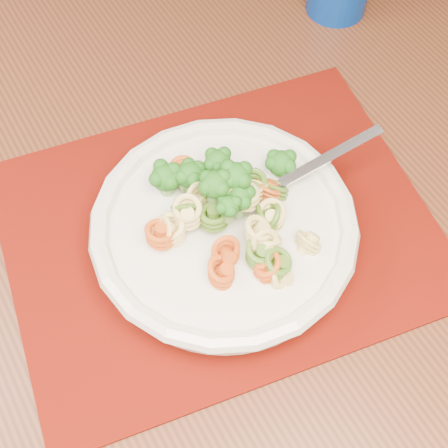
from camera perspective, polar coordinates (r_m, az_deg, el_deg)
dining_table at (r=0.75m, az=-6.82°, el=-2.73°), size 1.52×0.98×0.78m
placemat at (r=0.65m, az=-0.42°, el=-0.55°), size 0.49×0.41×0.00m
pasta_bowl at (r=0.62m, az=-0.00°, el=-0.48°), size 0.26×0.26×0.05m
pasta_broccoli_heap at (r=0.60m, az=-0.00°, el=0.30°), size 0.22×0.22×0.06m
fork at (r=0.62m, az=3.25°, el=2.67°), size 0.18×0.05×0.08m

